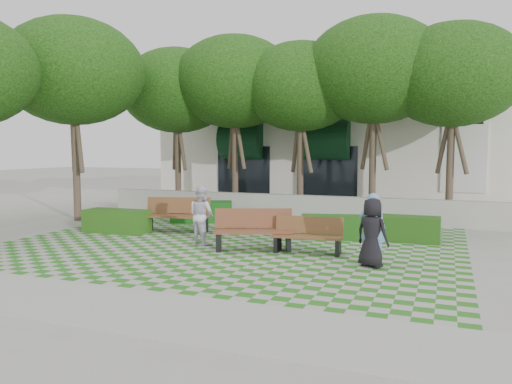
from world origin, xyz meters
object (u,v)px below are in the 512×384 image
at_px(bench_west, 177,215).
at_px(hedge_midleft, 201,212).
at_px(hedge_west, 117,221).
at_px(person_blue, 372,228).
at_px(bench_mid, 253,230).
at_px(person_white, 202,215).
at_px(bench_east, 308,236).
at_px(hedge_midright, 335,227).
at_px(hedge_east, 403,229).
at_px(person_dark, 372,233).

height_order(bench_west, hedge_midleft, bench_west).
relative_size(hedge_west, person_blue, 1.26).
bearing_deg(bench_mid, person_white, 150.96).
height_order(bench_east, bench_mid, bench_mid).
distance_m(hedge_midleft, hedge_west, 3.22).
height_order(bench_east, hedge_midleft, bench_east).
bearing_deg(hedge_midright, bench_mid, -124.48).
bearing_deg(bench_west, hedge_east, -6.45).
bearing_deg(bench_mid, hedge_midleft, 110.75).
distance_m(hedge_midright, hedge_midleft, 5.32).
height_order(hedge_west, person_dark, person_dark).
relative_size(hedge_midleft, person_dark, 1.37).
bearing_deg(bench_mid, hedge_midright, 33.95).
height_order(bench_mid, bench_west, bench_west).
distance_m(bench_west, person_white, 2.29).
relative_size(bench_east, hedge_west, 0.87).
relative_size(bench_mid, person_blue, 1.31).
bearing_deg(person_white, bench_mid, -165.00).
xyz_separation_m(bench_west, hedge_east, (6.73, 0.94, -0.16)).
distance_m(hedge_east, hedge_midright, 1.89).
bearing_deg(person_dark, person_white, 10.29).
bearing_deg(hedge_midleft, person_white, -62.33).
xyz_separation_m(bench_west, person_white, (1.67, -1.54, 0.29)).
height_order(person_blue, person_white, person_blue).
relative_size(hedge_midright, hedge_west, 0.95).
height_order(hedge_midleft, person_dark, person_dark).
distance_m(hedge_midleft, person_white, 4.13).
relative_size(hedge_midleft, hedge_west, 1.04).
xyz_separation_m(hedge_midleft, person_white, (1.91, -3.64, 0.43)).
xyz_separation_m(bench_east, person_blue, (1.65, -0.52, 0.37)).
distance_m(bench_mid, person_blue, 3.09).
height_order(bench_mid, person_white, person_white).
height_order(hedge_east, hedge_midright, hedge_east).
relative_size(hedge_west, person_dark, 1.32).
bearing_deg(bench_east, bench_west, 156.27).
relative_size(hedge_east, hedge_west, 1.00).
relative_size(bench_east, bench_mid, 0.83).
relative_size(hedge_east, person_blue, 1.25).
bearing_deg(hedge_midleft, bench_east, -37.09).
xyz_separation_m(hedge_midright, person_white, (-3.20, -2.13, 0.46)).
height_order(bench_west, person_white, person_white).
relative_size(bench_mid, hedge_east, 1.05).
relative_size(bench_east, bench_west, 0.82).
height_order(hedge_east, person_white, person_white).
height_order(hedge_midright, person_blue, person_blue).
bearing_deg(bench_west, hedge_west, -169.87).
distance_m(hedge_midright, person_blue, 3.12).
distance_m(bench_east, hedge_east, 3.28).
height_order(hedge_east, hedge_midleft, hedge_midleft).
relative_size(bench_mid, hedge_west, 1.04).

